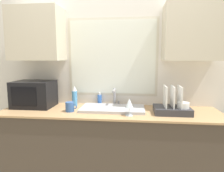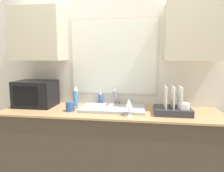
# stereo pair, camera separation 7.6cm
# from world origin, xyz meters

# --- Properties ---
(countertop) EXTENTS (2.41, 0.64, 0.94)m
(countertop) POSITION_xyz_m (0.00, 0.31, 0.47)
(countertop) COLOR #42382D
(countertop) RESTS_ON ground_plane
(wall_back) EXTENTS (6.00, 0.38, 2.60)m
(wall_back) POSITION_xyz_m (0.00, 0.60, 1.40)
(wall_back) COLOR silver
(wall_back) RESTS_ON ground_plane
(sink_basin) EXTENTS (0.71, 0.37, 0.03)m
(sink_basin) POSITION_xyz_m (0.03, 0.34, 0.95)
(sink_basin) COLOR #B2B2B7
(sink_basin) RESTS_ON countertop
(faucet) EXTENTS (0.08, 0.18, 0.21)m
(faucet) POSITION_xyz_m (0.03, 0.53, 1.07)
(faucet) COLOR #99999E
(faucet) RESTS_ON countertop
(microwave) EXTENTS (0.45, 0.34, 0.31)m
(microwave) POSITION_xyz_m (-0.91, 0.38, 1.09)
(microwave) COLOR black
(microwave) RESTS_ON countertop
(dish_rack) EXTENTS (0.37, 0.28, 0.29)m
(dish_rack) POSITION_xyz_m (0.67, 0.26, 1.01)
(dish_rack) COLOR #333338
(dish_rack) RESTS_ON countertop
(spray_bottle) EXTENTS (0.06, 0.06, 0.25)m
(spray_bottle) POSITION_xyz_m (-0.45, 0.48, 1.06)
(spray_bottle) COLOR #4C99D8
(spray_bottle) RESTS_ON countertop
(soap_bottle) EXTENTS (0.05, 0.05, 0.16)m
(soap_bottle) POSITION_xyz_m (-0.16, 0.57, 1.01)
(soap_bottle) COLOR blue
(soap_bottle) RESTS_ON countertop
(mug_near_sink) EXTENTS (0.13, 0.09, 0.10)m
(mug_near_sink) POSITION_xyz_m (-0.42, 0.22, 0.99)
(mug_near_sink) COLOR #335999
(mug_near_sink) RESTS_ON countertop
(wine_glass) EXTENTS (0.08, 0.08, 0.18)m
(wine_glass) POSITION_xyz_m (0.22, 0.13, 1.06)
(wine_glass) COLOR silver
(wine_glass) RESTS_ON countertop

